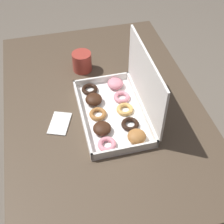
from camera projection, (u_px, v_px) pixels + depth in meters
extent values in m
plane|color=#6B6054|center=(106.00, 195.00, 1.82)|extent=(8.00, 8.00, 0.00)
cube|color=#4C3D2D|center=(103.00, 107.00, 1.28)|extent=(1.15, 0.79, 0.03)
cylinder|color=#4C3D2D|center=(28.00, 100.00, 1.85)|extent=(0.06, 0.06, 0.72)
cylinder|color=#4C3D2D|center=(139.00, 81.00, 1.97)|extent=(0.06, 0.06, 0.72)
cube|color=white|center=(112.00, 114.00, 1.23)|extent=(0.40, 0.24, 0.01)
cube|color=white|center=(82.00, 116.00, 1.20)|extent=(0.40, 0.01, 0.03)
cube|color=white|center=(141.00, 106.00, 1.24)|extent=(0.40, 0.01, 0.03)
cube|color=white|center=(101.00, 79.00, 1.35)|extent=(0.01, 0.24, 0.03)
cube|color=white|center=(125.00, 150.00, 1.09)|extent=(0.01, 0.24, 0.03)
cube|color=white|center=(145.00, 80.00, 1.14)|extent=(0.40, 0.01, 0.23)
torus|color=black|center=(90.00, 89.00, 1.31)|extent=(0.07, 0.07, 0.02)
ellipsoid|color=#381E11|center=(94.00, 99.00, 1.26)|extent=(0.07, 0.07, 0.04)
torus|color=#9E6633|center=(98.00, 114.00, 1.21)|extent=(0.07, 0.07, 0.02)
ellipsoid|color=#381E11|center=(102.00, 128.00, 1.15)|extent=(0.07, 0.07, 0.03)
torus|color=pink|center=(107.00, 144.00, 1.11)|extent=(0.07, 0.07, 0.02)
ellipsoid|color=pink|center=(115.00, 83.00, 1.32)|extent=(0.07, 0.07, 0.04)
torus|color=pink|center=(122.00, 97.00, 1.28)|extent=(0.07, 0.07, 0.02)
torus|color=tan|center=(125.00, 109.00, 1.23)|extent=(0.07, 0.07, 0.02)
torus|color=black|center=(130.00, 124.00, 1.18)|extent=(0.07, 0.07, 0.02)
ellipsoid|color=#9E6633|center=(137.00, 136.00, 1.12)|extent=(0.07, 0.07, 0.04)
cylinder|color=#A3382D|center=(82.00, 62.00, 1.40)|extent=(0.09, 0.09, 0.09)
cylinder|color=black|center=(81.00, 54.00, 1.37)|extent=(0.07, 0.07, 0.01)
cube|color=white|center=(60.00, 123.00, 1.20)|extent=(0.13, 0.11, 0.01)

